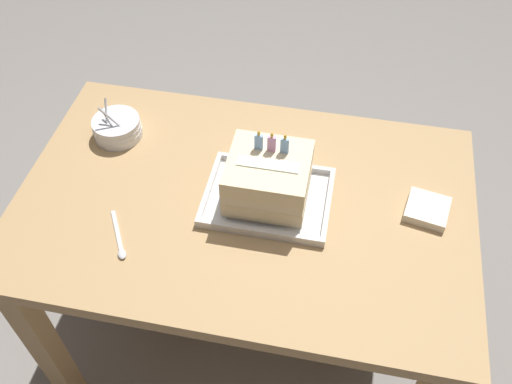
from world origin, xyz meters
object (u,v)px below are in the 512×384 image
serving_spoon_near_tray (120,244)px  napkin_pile (427,209)px  foil_tray (268,198)px  birthday_cake (268,178)px  bowl_stack (117,128)px

serving_spoon_near_tray → napkin_pile: napkin_pile is taller
foil_tray → birthday_cake: birthday_cake is taller
serving_spoon_near_tray → napkin_pile: 0.73m
foil_tray → serving_spoon_near_tray: foil_tray is taller
bowl_stack → napkin_pile: (0.82, -0.11, -0.02)m
napkin_pile → serving_spoon_near_tray: bearing=-161.2°
birthday_cake → bowl_stack: bearing=161.4°
foil_tray → birthday_cake: 0.07m
foil_tray → birthday_cake: (0.00, 0.00, 0.07)m
birthday_cake → serving_spoon_near_tray: 0.37m
foil_tray → bowl_stack: (-0.44, 0.15, 0.02)m
foil_tray → napkin_pile: (0.38, 0.04, 0.00)m
foil_tray → bowl_stack: size_ratio=2.34×
foil_tray → serving_spoon_near_tray: 0.37m
birthday_cake → bowl_stack: size_ratio=1.46×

